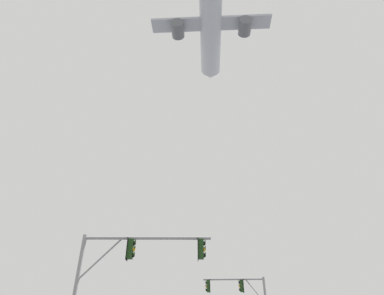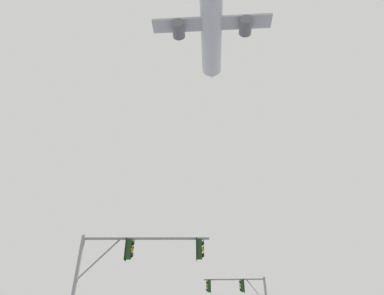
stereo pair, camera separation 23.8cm
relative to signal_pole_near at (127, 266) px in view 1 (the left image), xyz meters
The scene contains 2 objects.
signal_pole_near is the anchor object (origin of this frame).
airplane 47.00m from the signal_pole_near, 72.52° to the left, with size 19.91×25.77×7.05m.
Camera 1 is at (-0.46, -6.70, 1.61)m, focal length 29.29 mm.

